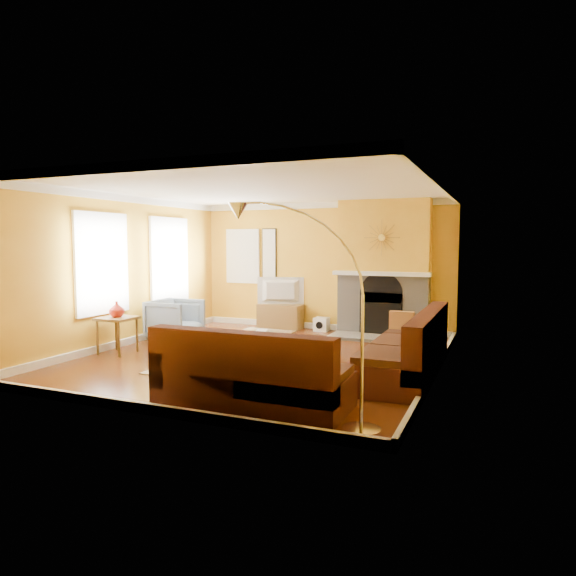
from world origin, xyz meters
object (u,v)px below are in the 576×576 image
at_px(sectional_sofa, 324,344).
at_px(armchair, 175,320).
at_px(media_console, 280,316).
at_px(arc_lamp, 303,316).
at_px(side_table, 118,335).
at_px(coffee_table, 261,343).

distance_m(sectional_sofa, armchair, 3.75).
xyz_separation_m(media_console, arc_lamp, (2.61, -5.38, 0.86)).
distance_m(armchair, arc_lamp, 5.18).
distance_m(armchair, side_table, 1.37).
relative_size(coffee_table, media_console, 0.95).
relative_size(armchair, arc_lamp, 0.38).
bearing_deg(coffee_table, arc_lamp, -57.06).
relative_size(sectional_sofa, arc_lamp, 1.75).
height_order(media_console, arc_lamp, arc_lamp).
xyz_separation_m(coffee_table, side_table, (-2.24, -0.87, 0.13)).
bearing_deg(media_console, sectional_sofa, -57.78).
height_order(sectional_sofa, arc_lamp, arc_lamp).
bearing_deg(arc_lamp, side_table, 154.11).
height_order(sectional_sofa, coffee_table, sectional_sofa).
distance_m(media_console, arc_lamp, 6.04).
relative_size(media_console, armchair, 1.10).
bearing_deg(sectional_sofa, arc_lamp, -77.63).
bearing_deg(armchair, arc_lamp, -130.63).
height_order(coffee_table, arc_lamp, arc_lamp).
bearing_deg(sectional_sofa, coffee_table, 146.55).
bearing_deg(media_console, coffee_table, -73.38).
height_order(media_console, side_table, side_table).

